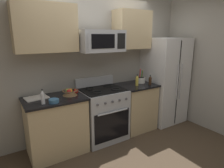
{
  "coord_description": "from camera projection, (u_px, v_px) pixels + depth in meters",
  "views": [
    {
      "loc": [
        -1.57,
        -2.12,
        1.82
      ],
      "look_at": [
        0.12,
        0.57,
        1.03
      ],
      "focal_mm": 30.77,
      "sensor_mm": 36.0,
      "label": 1
    }
  ],
  "objects": [
    {
      "name": "wall_back",
      "position": [
        92.0,
        65.0,
        3.57
      ],
      "size": [
        8.0,
        0.1,
        2.6
      ],
      "primitive_type": "cube",
      "color": "#9E998E",
      "rests_on": "ground"
    },
    {
      "name": "apple_loose",
      "position": [
        76.0,
        91.0,
        3.13
      ],
      "size": [
        0.08,
        0.08,
        0.08
      ],
      "primitive_type": "sphere",
      "color": "red",
      "rests_on": "counter_left"
    },
    {
      "name": "upper_cabinets_left",
      "position": [
        45.0,
        28.0,
        2.79
      ],
      "size": [
        0.9,
        0.34,
        0.7
      ],
      "color": "tan"
    },
    {
      "name": "wall_right",
      "position": [
        210.0,
        64.0,
        3.72
      ],
      "size": [
        0.1,
        8.0,
        2.6
      ],
      "primitive_type": "cube",
      "color": "#9E998E",
      "rests_on": "ground"
    },
    {
      "name": "range_oven",
      "position": [
        103.0,
        113.0,
        3.45
      ],
      "size": [
        0.76,
        0.68,
        1.09
      ],
      "color": "#B2B5BA",
      "rests_on": "ground"
    },
    {
      "name": "utensil_crock",
      "position": [
        141.0,
        80.0,
        3.85
      ],
      "size": [
        0.18,
        0.18,
        0.28
      ],
      "color": "white",
      "rests_on": "counter_right"
    },
    {
      "name": "counter_right",
      "position": [
        135.0,
        106.0,
        3.84
      ],
      "size": [
        0.71,
        0.64,
        0.91
      ],
      "color": "tan",
      "rests_on": "ground"
    },
    {
      "name": "fruit_basket",
      "position": [
        70.0,
        92.0,
        3.04
      ],
      "size": [
        0.24,
        0.24,
        0.11
      ],
      "color": "brown",
      "rests_on": "counter_left"
    },
    {
      "name": "cutting_board",
      "position": [
        36.0,
        98.0,
        2.9
      ],
      "size": [
        0.35,
        0.29,
        0.02
      ],
      "primitive_type": "cube",
      "rotation": [
        0.0,
        0.0,
        0.12
      ],
      "color": "silver",
      "rests_on": "counter_left"
    },
    {
      "name": "bottle_vinegar",
      "position": [
        43.0,
        97.0,
        2.63
      ],
      "size": [
        0.05,
        0.05,
        0.21
      ],
      "color": "silver",
      "rests_on": "counter_left"
    },
    {
      "name": "upper_cabinets_right",
      "position": [
        132.0,
        30.0,
        3.62
      ],
      "size": [
        0.7,
        0.34,
        0.7
      ],
      "color": "tan"
    },
    {
      "name": "refrigerator",
      "position": [
        164.0,
        81.0,
        4.12
      ],
      "size": [
        0.79,
        0.75,
        1.79
      ],
      "color": "silver",
      "rests_on": "ground"
    },
    {
      "name": "prep_bowl",
      "position": [
        54.0,
        101.0,
        2.7
      ],
      "size": [
        0.14,
        0.14,
        0.05
      ],
      "color": "teal",
      "rests_on": "counter_left"
    },
    {
      "name": "microwave",
      "position": [
        101.0,
        41.0,
        3.16
      ],
      "size": [
        0.75,
        0.44,
        0.35
      ],
      "color": "#B2B5BA"
    },
    {
      "name": "counter_left",
      "position": [
        56.0,
        126.0,
        3.02
      ],
      "size": [
        0.91,
        0.64,
        0.91
      ],
      "color": "tan",
      "rests_on": "ground"
    },
    {
      "name": "ground_plane",
      "position": [
        125.0,
        156.0,
        3.0
      ],
      "size": [
        16.0,
        16.0,
        0.0
      ],
      "primitive_type": "plane",
      "color": "#473828"
    },
    {
      "name": "bottle_soy",
      "position": [
        150.0,
        80.0,
        3.69
      ],
      "size": [
        0.06,
        0.06,
        0.19
      ],
      "color": "#382314",
      "rests_on": "counter_right"
    },
    {
      "name": "bottle_oil",
      "position": [
        137.0,
        81.0,
        3.62
      ],
      "size": [
        0.06,
        0.06,
        0.21
      ],
      "color": "gold",
      "rests_on": "counter_right"
    }
  ]
}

